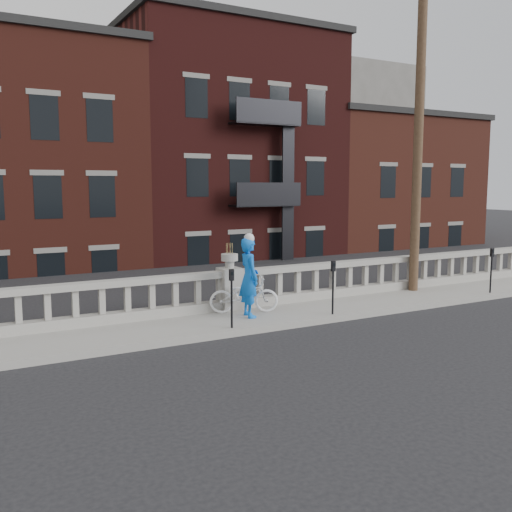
{
  "coord_description": "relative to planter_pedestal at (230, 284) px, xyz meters",
  "views": [
    {
      "loc": [
        -6.57,
        -9.28,
        3.42
      ],
      "look_at": [
        0.38,
        3.2,
        1.62
      ],
      "focal_mm": 40.0,
      "sensor_mm": 36.0,
      "label": 1
    }
  ],
  "objects": [
    {
      "name": "lower_level",
      "position": [
        0.56,
        19.09,
        1.8
      ],
      "size": [
        80.0,
        44.0,
        20.8
      ],
      "color": "#605E59",
      "rests_on": "ground"
    },
    {
      "name": "utility_pole",
      "position": [
        6.2,
        -0.35,
        4.41
      ],
      "size": [
        1.6,
        0.28,
        10.0
      ],
      "color": "#422D1E",
      "rests_on": "sidewalk"
    },
    {
      "name": "balustrade",
      "position": [
        0.0,
        0.0,
        -0.19
      ],
      "size": [
        28.0,
        0.34,
        1.03
      ],
      "color": "gray",
      "rests_on": "sidewalk"
    },
    {
      "name": "planter_pedestal",
      "position": [
        0.0,
        0.0,
        0.0
      ],
      "size": [
        0.55,
        0.55,
        1.76
      ],
      "color": "gray",
      "rests_on": "sidewalk"
    },
    {
      "name": "parking_meter_b",
      "position": [
        2.02,
        -1.8,
        0.17
      ],
      "size": [
        0.1,
        0.09,
        1.36
      ],
      "color": "black",
      "rests_on": "sidewalk"
    },
    {
      "name": "sidewalk",
      "position": [
        0.0,
        -0.95,
        -0.76
      ],
      "size": [
        32.0,
        2.2,
        0.15
      ],
      "primitive_type": "cube",
      "color": "gray",
      "rests_on": "ground"
    },
    {
      "name": "parking_meter_a",
      "position": [
        -0.85,
        -1.8,
        0.17
      ],
      "size": [
        0.1,
        0.09,
        1.36
      ],
      "color": "black",
      "rests_on": "sidewalk"
    },
    {
      "name": "bicycle",
      "position": [
        0.13,
        -0.55,
        -0.22
      ],
      "size": [
        1.86,
        1.23,
        0.92
      ],
      "primitive_type": "imported",
      "rotation": [
        0.0,
        0.0,
        1.18
      ],
      "color": "silver",
      "rests_on": "sidewalk"
    },
    {
      "name": "cyclist",
      "position": [
        0.04,
        -1.01,
        0.31
      ],
      "size": [
        0.56,
        0.77,
        1.98
      ],
      "primitive_type": "imported",
      "rotation": [
        0.0,
        0.0,
        1.44
      ],
      "color": "blue",
      "rests_on": "sidewalk"
    },
    {
      "name": "ground",
      "position": [
        0.0,
        -3.95,
        -0.83
      ],
      "size": [
        120.0,
        120.0,
        0.0
      ],
      "primitive_type": "plane",
      "color": "black",
      "rests_on": "ground"
    },
    {
      "name": "parking_meter_c",
      "position": [
        7.95,
        -1.8,
        0.17
      ],
      "size": [
        0.1,
        0.09,
        1.36
      ],
      "color": "black",
      "rests_on": "sidewalk"
    }
  ]
}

